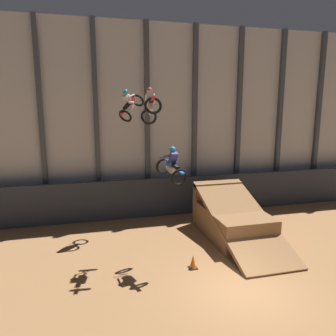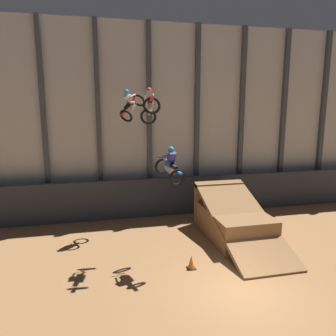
# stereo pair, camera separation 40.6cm
# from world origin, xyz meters

# --- Properties ---
(ground_plane) EXTENTS (60.00, 60.00, 0.00)m
(ground_plane) POSITION_xyz_m (0.00, 0.00, 0.00)
(ground_plane) COLOR #996B42
(arena_back_wall) EXTENTS (32.00, 0.40, 11.55)m
(arena_back_wall) POSITION_xyz_m (0.00, 10.09, 5.78)
(arena_back_wall) COLOR silver
(arena_back_wall) RESTS_ON ground_plane
(lower_barrier) EXTENTS (31.36, 0.20, 2.36)m
(lower_barrier) POSITION_xyz_m (0.00, 9.02, 1.18)
(lower_barrier) COLOR #2D333D
(lower_barrier) RESTS_ON ground_plane
(dirt_ramp) EXTENTS (2.81, 6.55, 2.56)m
(dirt_ramp) POSITION_xyz_m (1.96, 5.11, 0.85)
(dirt_ramp) COLOR olive
(dirt_ramp) RESTS_ON ground_plane
(rider_bike_left_air) EXTENTS (1.67, 1.71, 1.70)m
(rider_bike_left_air) POSITION_xyz_m (-2.93, 7.28, 6.74)
(rider_bike_left_air) COLOR black
(rider_bike_center_air) EXTENTS (0.83, 1.71, 1.64)m
(rider_bike_center_air) POSITION_xyz_m (-2.52, 4.02, 6.67)
(rider_bike_center_air) COLOR black
(rider_bike_right_air) EXTENTS (1.07, 1.87, 1.56)m
(rider_bike_right_air) POSITION_xyz_m (-1.89, 2.93, 4.22)
(rider_bike_right_air) COLOR black
(traffic_cone_near_ramp) EXTENTS (0.36, 0.36, 0.58)m
(traffic_cone_near_ramp) POSITION_xyz_m (-1.17, 2.14, 0.28)
(traffic_cone_near_ramp) COLOR black
(traffic_cone_near_ramp) RESTS_ON ground_plane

